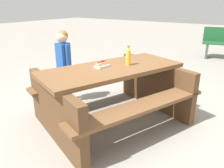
# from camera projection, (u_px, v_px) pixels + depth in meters

# --- Properties ---
(ground_plane) EXTENTS (30.00, 30.00, 0.00)m
(ground_plane) POSITION_uv_depth(u_px,v_px,m) (112.00, 120.00, 3.04)
(ground_plane) COLOR gray
(ground_plane) RESTS_ON ground
(picnic_table) EXTENTS (2.17, 1.93, 0.75)m
(picnic_table) POSITION_uv_depth(u_px,v_px,m) (112.00, 90.00, 2.88)
(picnic_table) COLOR brown
(picnic_table) RESTS_ON ground
(soda_bottle) EXTENTS (0.06, 0.06, 0.25)m
(soda_bottle) POSITION_uv_depth(u_px,v_px,m) (128.00, 56.00, 2.83)
(soda_bottle) COLOR yellow
(soda_bottle) RESTS_ON picnic_table
(hotdog_tray) EXTENTS (0.20, 0.14, 0.08)m
(hotdog_tray) POSITION_uv_depth(u_px,v_px,m) (102.00, 65.00, 2.76)
(hotdog_tray) COLOR white
(hotdog_tray) RESTS_ON picnic_table
(child_in_coat) EXTENTS (0.18, 0.28, 1.13)m
(child_in_coat) POSITION_uv_depth(u_px,v_px,m) (63.00, 57.00, 3.37)
(child_in_coat) COLOR #262633
(child_in_coat) RESTS_ON ground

